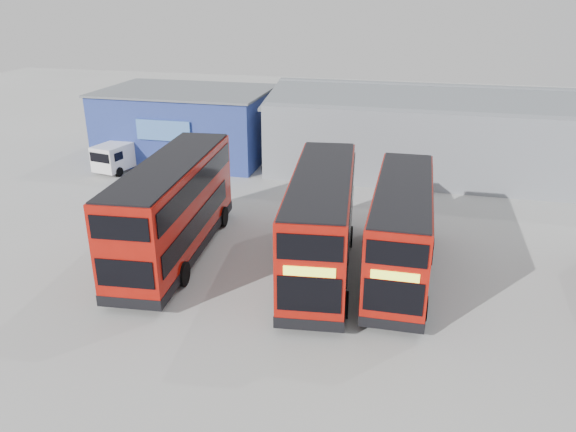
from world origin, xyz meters
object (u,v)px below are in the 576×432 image
at_px(office_block, 187,123).
at_px(panel_van, 123,154).
at_px(double_decker_left, 174,210).
at_px(double_decker_centre, 321,224).
at_px(double_decker_right, 401,232).
at_px(maintenance_shed, 491,134).

height_order(office_block, panel_van, office_block).
distance_m(office_block, double_decker_left, 17.34).
height_order(office_block, double_decker_centre, office_block).
bearing_deg(double_decker_left, panel_van, -56.55).
bearing_deg(office_block, panel_van, -129.33).
distance_m(office_block, panel_van, 5.45).
bearing_deg(double_decker_left, double_decker_centre, 175.86).
bearing_deg(double_decker_centre, double_decker_right, 0.49).
relative_size(double_decker_left, double_decker_right, 1.11).
bearing_deg(panel_van, double_decker_centre, -24.50).
relative_size(double_decker_centre, panel_van, 2.30).
bearing_deg(double_decker_right, panel_van, 149.38).
bearing_deg(double_decker_left, double_decker_right, 177.89).
bearing_deg(double_decker_right, double_decker_centre, -173.86).
height_order(office_block, double_decker_left, office_block).
distance_m(double_decker_left, double_decker_right, 10.58).
distance_m(double_decker_centre, panel_van, 20.55).
bearing_deg(panel_van, maintenance_shed, 25.02).
bearing_deg(panel_van, office_block, 62.22).
relative_size(double_decker_left, panel_van, 2.34).
relative_size(double_decker_left, double_decker_centre, 1.02).
height_order(double_decker_centre, double_decker_right, double_decker_centre).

